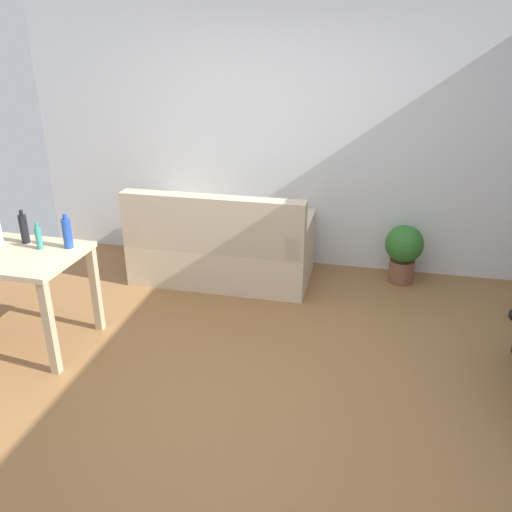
{
  "coord_description": "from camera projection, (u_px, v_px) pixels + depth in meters",
  "views": [
    {
      "loc": [
        0.88,
        -2.99,
        2.3
      ],
      "look_at": [
        0.1,
        0.5,
        0.75
      ],
      "focal_mm": 37.56,
      "sensor_mm": 36.0,
      "label": 1
    }
  ],
  "objects": [
    {
      "name": "bottle_blue",
      "position": [
        67.0,
        233.0,
        3.97
      ],
      "size": [
        0.07,
        0.07,
        0.27
      ],
      "color": "#2347A3",
      "rests_on": "desk"
    },
    {
      "name": "potted_plant",
      "position": [
        404.0,
        250.0,
        5.09
      ],
      "size": [
        0.36,
        0.36,
        0.57
      ],
      "color": "brown",
      "rests_on": "ground_plane"
    },
    {
      "name": "bottle_tall",
      "position": [
        39.0,
        237.0,
        3.96
      ],
      "size": [
        0.05,
        0.05,
        0.21
      ],
      "color": "teal",
      "rests_on": "desk"
    },
    {
      "name": "ground_plane",
      "position": [
        227.0,
        381.0,
        3.77
      ],
      "size": [
        5.2,
        4.4,
        0.02
      ],
      "primitive_type": "cube",
      "color": "olive"
    },
    {
      "name": "desk",
      "position": [
        2.0,
        265.0,
        4.0
      ],
      "size": [
        1.22,
        0.73,
        0.76
      ],
      "rotation": [
        0.0,
        0.0,
        -0.03
      ],
      "color": "#C6B28E",
      "rests_on": "ground_plane"
    },
    {
      "name": "bottle_dark",
      "position": [
        24.0,
        228.0,
        4.06
      ],
      "size": [
        0.06,
        0.06,
        0.26
      ],
      "color": "black",
      "rests_on": "desk"
    },
    {
      "name": "couch",
      "position": [
        222.0,
        249.0,
        5.16
      ],
      "size": [
        1.68,
        0.84,
        0.92
      ],
      "rotation": [
        0.0,
        0.0,
        3.14
      ],
      "color": "beige",
      "rests_on": "ground_plane"
    },
    {
      "name": "wall_rear",
      "position": [
        284.0,
        131.0,
        5.2
      ],
      "size": [
        5.2,
        0.1,
        2.7
      ],
      "primitive_type": "cube",
      "color": "silver",
      "rests_on": "ground_plane"
    }
  ]
}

